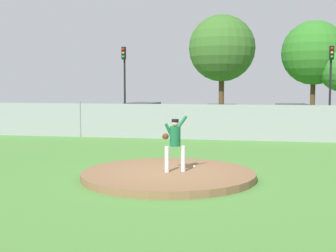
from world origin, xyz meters
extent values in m
plane|color=#4C8438|center=(0.00, 6.00, 0.00)|extent=(80.00, 80.00, 0.00)
cube|color=#2B2B2D|center=(0.00, 14.50, 0.00)|extent=(44.00, 7.00, 0.01)
cylinder|color=brown|center=(0.00, 0.00, 0.11)|extent=(5.18, 5.18, 0.21)
cylinder|color=silver|center=(-0.03, -0.10, 0.60)|extent=(0.13, 0.13, 0.77)
cylinder|color=silver|center=(0.43, 0.09, 0.60)|extent=(0.13, 0.13, 0.77)
cylinder|color=#145933|center=(0.20, 0.00, 1.28)|extent=(0.32, 0.32, 0.59)
cylinder|color=#145933|center=(0.38, 0.00, 1.66)|extent=(0.38, 0.23, 0.48)
cylinder|color=#145933|center=(0.02, 0.00, 1.43)|extent=(0.29, 0.19, 0.46)
ellipsoid|color=#4C2D14|center=(-0.10, 0.05, 1.26)|extent=(0.20, 0.12, 0.18)
sphere|color=tan|center=(0.20, 0.00, 1.67)|extent=(0.20, 0.20, 0.20)
cylinder|color=black|center=(0.20, 0.00, 1.74)|extent=(0.21, 0.21, 0.09)
sphere|color=white|center=(0.68, 0.77, 0.25)|extent=(0.07, 0.07, 0.07)
cube|color=gray|center=(0.00, 10.00, 0.91)|extent=(33.80, 0.03, 1.82)
cylinder|color=slate|center=(-6.76, 10.00, 0.96)|extent=(0.07, 0.07, 1.92)
cube|color=#161E4C|center=(0.47, 14.14, 0.67)|extent=(2.01, 4.30, 0.70)
cube|color=black|center=(0.47, 14.14, 1.34)|extent=(1.80, 2.38, 0.63)
cylinder|color=black|center=(0.51, 15.46, 0.32)|extent=(1.97, 0.69, 0.64)
cylinder|color=black|center=(0.44, 12.82, 0.32)|extent=(1.97, 0.69, 0.64)
cube|color=silver|center=(-4.33, 14.14, 0.71)|extent=(1.99, 4.83, 0.78)
cube|color=black|center=(-4.33, 14.14, 1.42)|extent=(1.77, 2.68, 0.63)
cylinder|color=black|center=(-4.27, 15.62, 0.32)|extent=(1.90, 0.71, 0.64)
cylinder|color=black|center=(-4.38, 12.67, 0.32)|extent=(1.90, 0.71, 0.64)
cube|color=#232328|center=(-7.50, 15.00, 0.66)|extent=(1.98, 4.47, 0.68)
cube|color=black|center=(-7.50, 15.00, 1.29)|extent=(1.78, 2.48, 0.57)
cylinder|color=black|center=(-7.53, 16.37, 0.32)|extent=(1.93, 0.69, 0.64)
cylinder|color=black|center=(-7.46, 13.63, 0.32)|extent=(1.93, 0.69, 0.64)
cube|color=#A81919|center=(4.62, 14.37, 0.72)|extent=(2.00, 4.70, 0.79)
cube|color=black|center=(4.62, 14.37, 1.41)|extent=(1.80, 2.61, 0.59)
cylinder|color=black|center=(4.58, 15.82, 0.32)|extent=(1.96, 0.69, 0.64)
cylinder|color=black|center=(4.66, 12.93, 0.32)|extent=(1.96, 0.69, 0.64)
cylinder|color=black|center=(-6.90, 18.98, 2.78)|extent=(0.14, 0.14, 5.57)
cube|color=black|center=(-6.90, 18.80, 5.12)|extent=(0.28, 0.24, 0.90)
sphere|color=red|center=(-6.90, 18.68, 5.39)|extent=(0.18, 0.18, 0.18)
sphere|color=orange|center=(-6.90, 18.68, 5.12)|extent=(0.18, 0.18, 0.18)
sphere|color=green|center=(-6.90, 18.68, 4.85)|extent=(0.18, 0.18, 0.18)
cylinder|color=black|center=(7.40, 18.84, 2.69)|extent=(0.14, 0.14, 5.39)
cube|color=black|center=(7.40, 18.66, 4.94)|extent=(0.28, 0.24, 0.90)
sphere|color=red|center=(7.40, 18.54, 5.21)|extent=(0.18, 0.18, 0.18)
sphere|color=orange|center=(7.40, 18.54, 4.94)|extent=(0.18, 0.18, 0.18)
sphere|color=green|center=(7.40, 18.54, 4.67)|extent=(0.18, 0.18, 0.18)
cylinder|color=#4C331E|center=(-0.14, 22.86, 1.94)|extent=(0.42, 0.42, 3.87)
sphere|color=#366625|center=(-0.14, 22.86, 5.69)|extent=(5.19, 5.19, 5.19)
cylinder|color=#4C331E|center=(7.01, 24.95, 1.80)|extent=(0.39, 0.39, 3.60)
sphere|color=#2E7323|center=(7.01, 24.95, 5.38)|extent=(5.10, 5.10, 5.10)
camera|label=1|loc=(2.53, -13.17, 2.76)|focal=48.68mm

